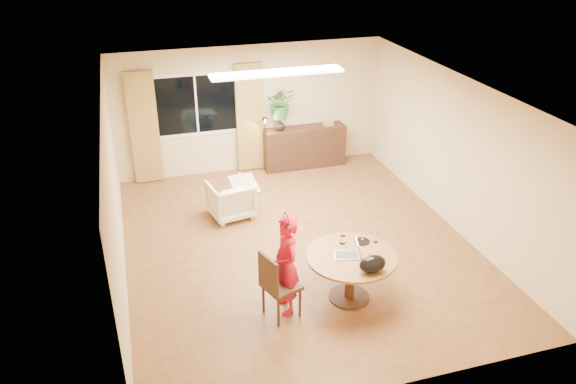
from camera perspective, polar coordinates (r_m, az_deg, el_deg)
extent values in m
plane|color=brown|center=(9.29, 1.01, -5.36)|extent=(6.50, 6.50, 0.00)
plane|color=white|center=(8.21, 1.16, 10.21)|extent=(6.50, 6.50, 0.00)
plane|color=beige|center=(11.59, -3.81, 8.41)|extent=(5.50, 0.00, 5.50)
plane|color=beige|center=(8.34, -17.26, -0.40)|extent=(0.00, 6.50, 6.50)
plane|color=beige|center=(9.79, 16.66, 3.78)|extent=(0.00, 6.50, 6.50)
cube|color=white|center=(11.34, -9.30, 8.76)|extent=(1.70, 0.02, 1.30)
cube|color=black|center=(11.33, -9.30, 8.74)|extent=(1.55, 0.01, 1.15)
cube|color=white|center=(11.33, -9.29, 8.74)|extent=(0.04, 0.01, 1.15)
cube|color=olive|center=(11.31, -14.41, 6.30)|extent=(0.55, 0.08, 2.25)
cube|color=olive|center=(11.54, -3.92, 7.51)|extent=(0.55, 0.08, 2.25)
cube|color=white|center=(9.32, -1.12, 12.01)|extent=(2.20, 0.35, 0.05)
cylinder|color=brown|center=(7.77, 6.46, -6.52)|extent=(1.25, 1.25, 0.04)
cylinder|color=#311E10|center=(7.97, 6.33, -8.67)|extent=(0.14, 0.14, 0.68)
cylinder|color=#311E10|center=(8.16, 6.21, -10.52)|extent=(0.58, 0.58, 0.03)
imported|color=red|center=(7.50, -0.18, -7.42)|extent=(0.54, 0.37, 1.45)
imported|color=#C0B698|center=(10.03, -5.87, -0.73)|extent=(0.84, 0.85, 0.67)
cube|color=#311E10|center=(11.94, 1.65, 4.60)|extent=(1.74, 0.42, 0.87)
imported|color=black|center=(11.59, -0.91, 6.87)|extent=(0.25, 0.25, 0.25)
imported|color=#266527|center=(11.46, -0.70, 9.02)|extent=(0.70, 0.65, 0.66)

